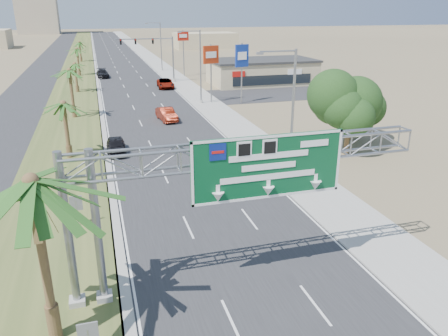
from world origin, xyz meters
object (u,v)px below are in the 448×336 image
store_building (262,72)px  car_mid_lane (167,114)px  sign_gantry (233,166)px  car_far (103,74)px  signal_mast (162,55)px  pole_sign_blue (242,58)px  palm_near (31,183)px  car_left_lane (116,146)px  car_right_lane (165,83)px  pole_sign_red_near (211,58)px  pole_sign_red_far (183,40)px

store_building → car_mid_lane: (-20.83, -22.58, -1.23)m
sign_gantry → car_far: sign_gantry is taller
signal_mast → pole_sign_blue: bearing=-70.0°
palm_near → car_far: bearing=86.8°
car_left_lane → car_right_lane: car_right_lane is taller
signal_mast → pole_sign_red_near: pole_sign_red_near is taller
pole_sign_blue → car_far: bearing=120.4°
palm_near → pole_sign_blue: palm_near is taller
car_right_lane → car_far: 18.20m
sign_gantry → palm_near: palm_near is taller
pole_sign_red_near → pole_sign_blue: size_ratio=0.98×
car_far → pole_sign_red_near: bearing=-67.8°
signal_mast → pole_sign_blue: 22.87m
palm_near → pole_sign_blue: bearing=62.4°
signal_mast → car_mid_lane: bearing=-98.0°
signal_mast → palm_near: bearing=-102.7°
signal_mast → pole_sign_red_near: size_ratio=1.27×
car_left_lane → pole_sign_red_near: 25.12m
car_far → car_left_lane: bearing=-93.8°
pole_sign_blue → car_mid_lane: bearing=-149.0°
car_right_lane → palm_near: bearing=-100.1°
signal_mast → car_left_lane: (-10.56, -39.75, -4.12)m
car_far → pole_sign_red_far: 17.02m
palm_near → pole_sign_red_near: (18.20, 44.04, -0.62)m
sign_gantry → store_building: 60.77m
car_right_lane → pole_sign_red_far: size_ratio=0.63×
car_mid_lane → car_right_lane: 22.97m
car_left_lane → car_far: bearing=90.8°
sign_gantry → pole_sign_red_near: 43.30m
palm_near → store_building: palm_near is taller
palm_near → car_left_lane: (3.81, 24.22, -6.20)m
store_building → pole_sign_red_far: size_ratio=2.04×
palm_near → pole_sign_red_near: palm_near is taller
signal_mast → car_mid_lane: (-4.00, -28.55, -4.08)m
sign_gantry → car_left_lane: 23.33m
pole_sign_blue → pole_sign_red_near: bearing=159.3°
palm_near → car_far: size_ratio=1.58×
sign_gantry → pole_sign_red_far: size_ratio=1.90×
palm_near → signal_mast: (14.37, 63.97, -2.08)m
car_far → sign_gantry: bearing=-90.2°
signal_mast → car_left_lane: bearing=-104.9°
store_building → pole_sign_red_far: 17.90m
car_mid_lane → sign_gantry: bearing=-100.6°
car_far → pole_sign_red_near: 33.09m
sign_gantry → pole_sign_blue: pole_sign_blue is taller
sign_gantry → signal_mast: bearing=84.3°
palm_near → car_right_lane: size_ratio=1.50×
palm_near → signal_mast: size_ratio=0.81×
car_left_lane → car_right_lane: 35.37m
store_building → car_mid_lane: store_building is taller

